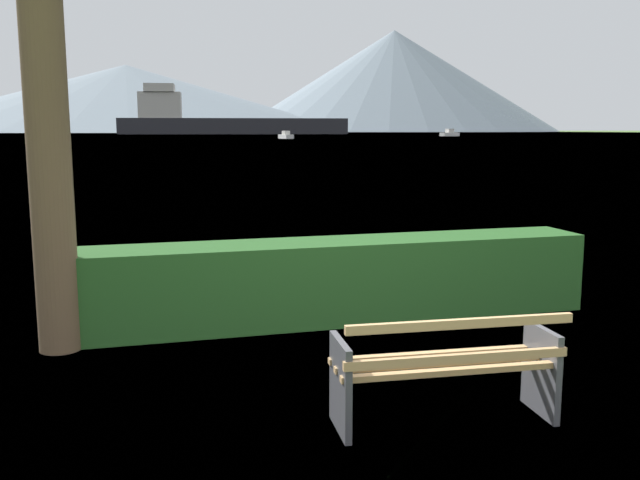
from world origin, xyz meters
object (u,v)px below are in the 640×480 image
object	(u,v)px
park_bench	(446,369)
tender_far	(450,134)
sailboat_mid	(286,136)
cargo_ship_large	(217,120)

from	to	relation	value
park_bench	tender_far	size ratio (longest dim) A/B	0.26
sailboat_mid	tender_far	world-z (taller)	tender_far
tender_far	sailboat_mid	bearing A→B (deg)	-146.98
cargo_ship_large	park_bench	bearing A→B (deg)	-96.83
cargo_ship_large	tender_far	world-z (taller)	cargo_ship_large
sailboat_mid	cargo_ship_large	bearing A→B (deg)	89.22
cargo_ship_large	sailboat_mid	xyz separation A→B (m)	(-1.85, -135.69, -4.91)
cargo_ship_large	sailboat_mid	world-z (taller)	cargo_ship_large
tender_far	cargo_ship_large	bearing A→B (deg)	119.75
park_bench	sailboat_mid	xyz separation A→B (m)	(31.97, 146.76, 0.19)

